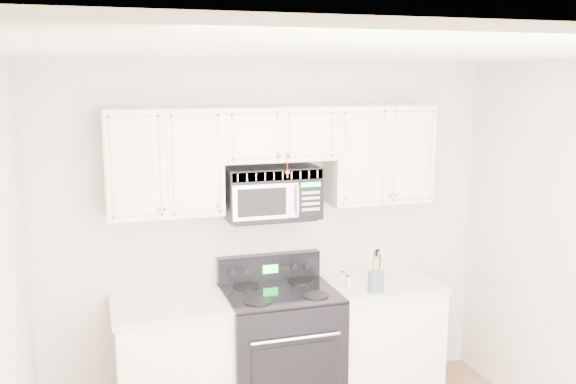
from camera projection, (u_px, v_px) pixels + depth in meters
name	position (u px, v px, depth m)	size (l,w,h in m)	color
room	(363.00, 309.00, 3.31)	(3.51, 3.51, 2.61)	#A37459
base_cabinet_left	(176.00, 368.00, 4.59)	(0.86, 0.65, 0.92)	white
base_cabinet_right	(379.00, 341.00, 5.06)	(0.86, 0.65, 0.92)	white
range	(280.00, 349.00, 4.78)	(0.81, 0.73, 1.13)	black
upper_cabinets	(276.00, 153.00, 4.69)	(2.44, 0.37, 0.75)	white
microwave	(272.00, 193.00, 4.72)	(0.69, 0.39, 0.38)	black
utensil_crock	(376.00, 281.00, 4.72)	(0.12, 0.12, 0.32)	#40556F
shaker_salt	(344.00, 277.00, 4.90)	(0.05, 0.05, 0.11)	silver
shaker_pepper	(349.00, 281.00, 4.82)	(0.04, 0.04, 0.10)	silver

